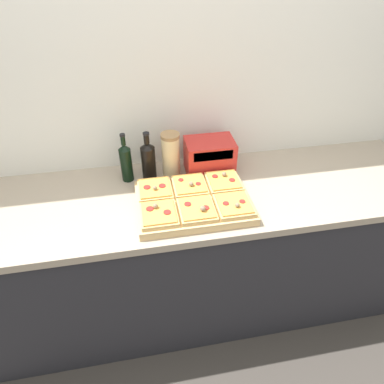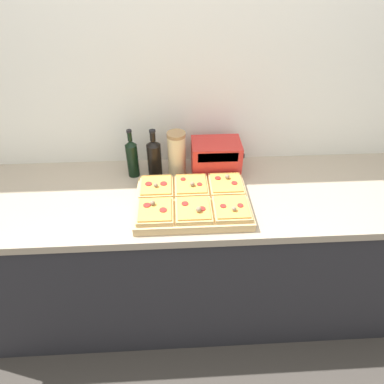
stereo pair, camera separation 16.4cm
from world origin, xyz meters
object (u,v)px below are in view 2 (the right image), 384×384
grain_jar_tall (177,154)px  toaster_oven (216,158)px  olive_oil_bottle (132,157)px  cutting_board (192,202)px  wine_bottle (154,157)px

grain_jar_tall → toaster_oven: 0.21m
olive_oil_bottle → grain_jar_tall: 0.23m
cutting_board → olive_oil_bottle: bearing=137.3°
toaster_oven → wine_bottle: bearing=179.9°
olive_oil_bottle → wine_bottle: 0.12m
cutting_board → grain_jar_tall: 0.30m
cutting_board → toaster_oven: bearing=63.0°
olive_oil_bottle → grain_jar_tall: olive_oil_bottle is taller
cutting_board → olive_oil_bottle: (-0.30, 0.28, 0.09)m
olive_oil_bottle → grain_jar_tall: (0.23, 0.00, 0.01)m
olive_oil_bottle → grain_jar_tall: size_ratio=1.09×
cutting_board → wine_bottle: (-0.19, 0.28, 0.09)m
grain_jar_tall → toaster_oven: grain_jar_tall is taller
olive_oil_bottle → toaster_oven: (0.44, -0.00, -0.02)m
wine_bottle → toaster_oven: (0.33, -0.00, -0.02)m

